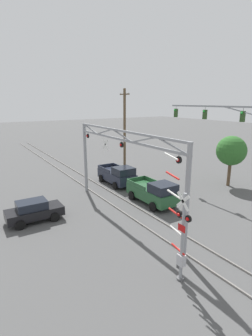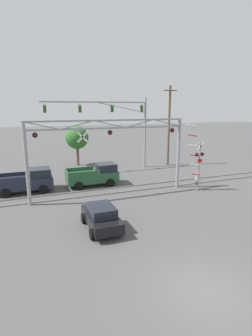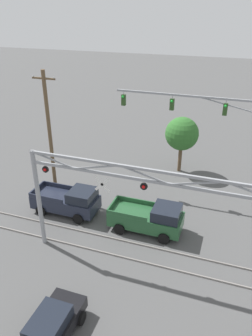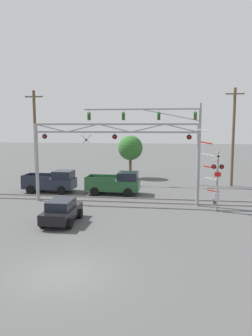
% 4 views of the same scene
% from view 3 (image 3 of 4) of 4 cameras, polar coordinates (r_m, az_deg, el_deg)
% --- Properties ---
extents(rail_track_near, '(80.00, 0.08, 0.10)m').
position_cam_3_polar(rail_track_near, '(19.95, 2.99, -16.04)').
color(rail_track_near, gray).
rests_on(rail_track_near, ground_plane).
extents(rail_track_far, '(80.00, 0.08, 0.10)m').
position_cam_3_polar(rail_track_far, '(20.99, 4.15, -13.51)').
color(rail_track_far, gray).
rests_on(rail_track_far, ground_plane).
extents(crossing_gantry, '(13.20, 0.29, 6.35)m').
position_cam_3_polar(crossing_gantry, '(17.11, 3.01, -6.05)').
color(crossing_gantry, gray).
rests_on(crossing_gantry, ground_plane).
extents(traffic_signal_span, '(12.19, 0.39, 8.44)m').
position_cam_3_polar(traffic_signal_span, '(24.00, 19.09, 6.66)').
color(traffic_signal_span, gray).
rests_on(traffic_signal_span, ground_plane).
extents(pickup_truck_lead, '(4.80, 2.25, 2.03)m').
position_cam_3_polar(pickup_truck_lead, '(21.80, 4.08, -8.64)').
color(pickup_truck_lead, '#23512D').
rests_on(pickup_truck_lead, ground_plane).
extents(pickup_truck_following, '(4.75, 2.25, 2.03)m').
position_cam_3_polar(pickup_truck_following, '(23.86, -9.99, -5.61)').
color(pickup_truck_following, '#1E2333').
rests_on(pickup_truck_following, ground_plane).
extents(sedan_waiting, '(1.95, 3.85, 1.52)m').
position_cam_3_polar(sedan_waiting, '(16.41, -12.95, -25.46)').
color(sedan_waiting, black).
rests_on(sedan_waiting, ground_plane).
extents(utility_pole_left, '(1.80, 0.28, 9.58)m').
position_cam_3_polar(utility_pole_left, '(25.16, -13.14, 5.88)').
color(utility_pole_left, brown).
rests_on(utility_pole_left, ground_plane).
extents(background_tree_beyond_span, '(2.90, 2.90, 5.02)m').
position_cam_3_polar(background_tree_beyond_span, '(28.75, 9.70, 5.86)').
color(background_tree_beyond_span, brown).
rests_on(background_tree_beyond_span, ground_plane).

